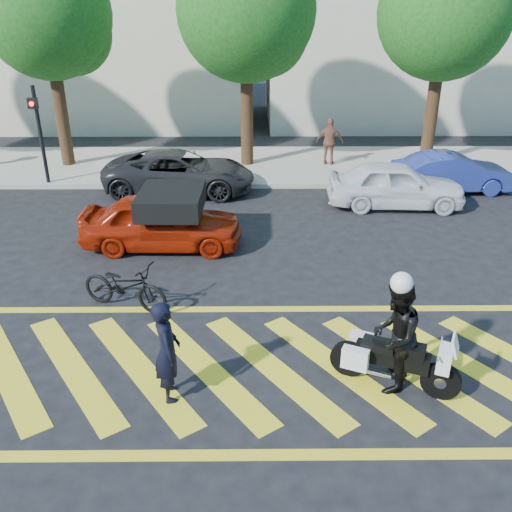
{
  "coord_description": "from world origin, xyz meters",
  "views": [
    {
      "loc": [
        0.16,
        -7.32,
        5.51
      ],
      "look_at": [
        0.24,
        2.14,
        1.05
      ],
      "focal_mm": 38.0,
      "sensor_mm": 36.0,
      "label": 1
    }
  ],
  "objects_px": {
    "officer_moto": "(395,336)",
    "parked_right": "(453,173)",
    "parked_mid_left": "(180,172)",
    "red_convertible": "(162,222)",
    "parked_mid_right": "(396,185)",
    "police_motorcycle": "(393,359)",
    "bicycle": "(125,286)",
    "officer_bike": "(167,351)"
  },
  "relations": [
    {
      "from": "officer_moto",
      "to": "parked_right",
      "type": "height_order",
      "value": "officer_moto"
    },
    {
      "from": "officer_moto",
      "to": "parked_mid_left",
      "type": "bearing_deg",
      "value": -131.31
    },
    {
      "from": "red_convertible",
      "to": "parked_mid_right",
      "type": "height_order",
      "value": "parked_mid_right"
    },
    {
      "from": "police_motorcycle",
      "to": "parked_mid_left",
      "type": "xyz_separation_m",
      "value": [
        -4.44,
        9.64,
        0.16
      ]
    },
    {
      "from": "bicycle",
      "to": "parked_right",
      "type": "height_order",
      "value": "parked_right"
    },
    {
      "from": "parked_mid_right",
      "to": "police_motorcycle",
      "type": "bearing_deg",
      "value": 169.12
    },
    {
      "from": "officer_bike",
      "to": "officer_moto",
      "type": "distance_m",
      "value": 3.43
    },
    {
      "from": "bicycle",
      "to": "red_convertible",
      "type": "bearing_deg",
      "value": 15.02
    },
    {
      "from": "police_motorcycle",
      "to": "parked_mid_left",
      "type": "height_order",
      "value": "parked_mid_left"
    },
    {
      "from": "officer_bike",
      "to": "red_convertible",
      "type": "distance_m",
      "value": 5.69
    },
    {
      "from": "officer_bike",
      "to": "parked_mid_left",
      "type": "distance_m",
      "value": 9.92
    },
    {
      "from": "officer_bike",
      "to": "police_motorcycle",
      "type": "bearing_deg",
      "value": -99.82
    },
    {
      "from": "bicycle",
      "to": "parked_mid_left",
      "type": "relative_size",
      "value": 0.39
    },
    {
      "from": "officer_bike",
      "to": "red_convertible",
      "type": "height_order",
      "value": "officer_bike"
    },
    {
      "from": "bicycle",
      "to": "parked_right",
      "type": "bearing_deg",
      "value": -30.08
    },
    {
      "from": "police_motorcycle",
      "to": "parked_right",
      "type": "distance_m",
      "value": 10.5
    },
    {
      "from": "bicycle",
      "to": "police_motorcycle",
      "type": "relative_size",
      "value": 0.97
    },
    {
      "from": "officer_moto",
      "to": "parked_right",
      "type": "xyz_separation_m",
      "value": [
        4.19,
        9.65,
        -0.31
      ]
    },
    {
      "from": "red_convertible",
      "to": "parked_mid_left",
      "type": "relative_size",
      "value": 0.83
    },
    {
      "from": "parked_mid_left",
      "to": "parked_right",
      "type": "height_order",
      "value": "parked_mid_left"
    },
    {
      "from": "officer_bike",
      "to": "red_convertible",
      "type": "xyz_separation_m",
      "value": [
        -0.93,
        5.61,
        -0.16
      ]
    },
    {
      "from": "officer_bike",
      "to": "police_motorcycle",
      "type": "distance_m",
      "value": 3.46
    },
    {
      "from": "red_convertible",
      "to": "parked_mid_left",
      "type": "xyz_separation_m",
      "value": [
        -0.07,
        4.26,
        -0.01
      ]
    },
    {
      "from": "officer_moto",
      "to": "parked_right",
      "type": "bearing_deg",
      "value": -179.39
    },
    {
      "from": "officer_bike",
      "to": "bicycle",
      "type": "bearing_deg",
      "value": 10.97
    },
    {
      "from": "officer_moto",
      "to": "parked_right",
      "type": "distance_m",
      "value": 10.52
    },
    {
      "from": "parked_mid_right",
      "to": "officer_moto",
      "type": "bearing_deg",
      "value": 169.03
    },
    {
      "from": "red_convertible",
      "to": "parked_mid_left",
      "type": "distance_m",
      "value": 4.26
    },
    {
      "from": "parked_mid_left",
      "to": "officer_moto",
      "type": "bearing_deg",
      "value": -153.03
    },
    {
      "from": "police_motorcycle",
      "to": "parked_mid_right",
      "type": "xyz_separation_m",
      "value": [
        2.03,
        8.24,
        0.18
      ]
    },
    {
      "from": "police_motorcycle",
      "to": "red_convertible",
      "type": "relative_size",
      "value": 0.49
    },
    {
      "from": "police_motorcycle",
      "to": "red_convertible",
      "type": "height_order",
      "value": "red_convertible"
    },
    {
      "from": "officer_moto",
      "to": "officer_bike",
      "type": "bearing_deg",
      "value": -62.25
    },
    {
      "from": "officer_moto",
      "to": "parked_mid_left",
      "type": "relative_size",
      "value": 0.4
    },
    {
      "from": "officer_moto",
      "to": "red_convertible",
      "type": "distance_m",
      "value": 6.94
    },
    {
      "from": "officer_bike",
      "to": "parked_mid_right",
      "type": "distance_m",
      "value": 10.08
    },
    {
      "from": "police_motorcycle",
      "to": "officer_moto",
      "type": "xyz_separation_m",
      "value": [
        -0.02,
        -0.01,
        0.44
      ]
    },
    {
      "from": "bicycle",
      "to": "officer_moto",
      "type": "bearing_deg",
      "value": -97.04
    },
    {
      "from": "bicycle",
      "to": "parked_mid_left",
      "type": "distance_m",
      "value": 7.21
    },
    {
      "from": "bicycle",
      "to": "police_motorcycle",
      "type": "height_order",
      "value": "bicycle"
    },
    {
      "from": "parked_mid_left",
      "to": "parked_right",
      "type": "xyz_separation_m",
      "value": [
        8.61,
        0.0,
        -0.04
      ]
    },
    {
      "from": "officer_bike",
      "to": "police_motorcycle",
      "type": "height_order",
      "value": "officer_bike"
    }
  ]
}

